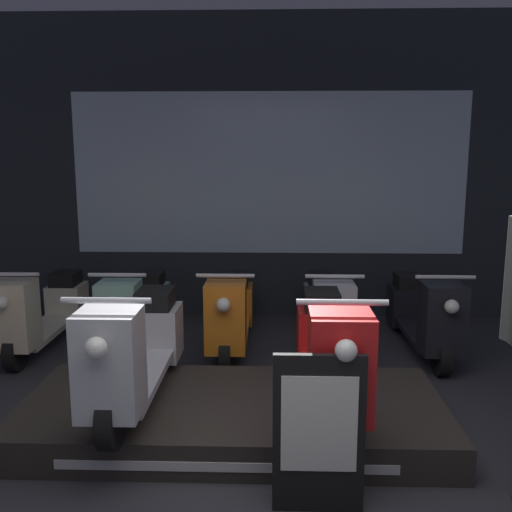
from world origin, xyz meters
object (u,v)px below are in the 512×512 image
at_px(scooter_display_left, 137,350).
at_px(price_sign_board, 319,433).
at_px(scooter_backrow_3, 327,314).
at_px(scooter_backrow_2, 231,313).
at_px(scooter_backrow_1, 137,312).
at_px(scooter_backrow_4, 423,314).
at_px(scooter_display_right, 329,352).
at_px(scooter_backrow_0, 44,311).

xyz_separation_m(scooter_display_left, price_sign_board, (1.09, -0.80, -0.13)).
bearing_deg(scooter_backrow_3, scooter_backrow_2, 180.00).
bearing_deg(scooter_backrow_2, price_sign_board, -75.80).
bearing_deg(scooter_backrow_1, scooter_display_left, -76.33).
bearing_deg(scooter_backrow_2, scooter_backrow_4, 0.00).
bearing_deg(price_sign_board, scooter_backrow_3, 83.87).
bearing_deg(scooter_display_right, scooter_backrow_0, 146.86).
height_order(scooter_backrow_1, scooter_backrow_2, same).
relative_size(scooter_backrow_1, scooter_backrow_4, 1.00).
bearing_deg(scooter_display_left, scooter_backrow_3, 50.17).
xyz_separation_m(scooter_backrow_0, scooter_backrow_3, (2.61, 0.00, 0.00)).
distance_m(scooter_backrow_0, scooter_backrow_4, 3.47).
height_order(scooter_backrow_0, scooter_backrow_3, same).
height_order(scooter_backrow_3, price_sign_board, scooter_backrow_3).
distance_m(scooter_display_right, price_sign_board, 0.82).
bearing_deg(scooter_backrow_4, price_sign_board, -115.06).
distance_m(scooter_backrow_0, scooter_backrow_2, 1.74).
bearing_deg(price_sign_board, scooter_backrow_1, 121.52).
xyz_separation_m(scooter_display_left, scooter_display_right, (1.21, 0.00, 0.00)).
relative_size(scooter_display_left, scooter_backrow_1, 1.00).
relative_size(scooter_display_right, scooter_backrow_4, 1.00).
distance_m(scooter_backrow_2, scooter_backrow_3, 0.87).
height_order(scooter_display_left, scooter_backrow_1, scooter_display_left).
bearing_deg(scooter_backrow_2, scooter_backrow_1, 180.00).
distance_m(scooter_display_left, scooter_backrow_1, 1.67).
xyz_separation_m(scooter_display_left, scooter_backrow_0, (-1.26, 1.61, -0.22)).
height_order(scooter_backrow_2, price_sign_board, scooter_backrow_2).
distance_m(scooter_display_left, scooter_backrow_2, 1.70).
height_order(scooter_backrow_1, scooter_backrow_3, same).
height_order(scooter_backrow_0, scooter_backrow_2, same).
height_order(scooter_backrow_2, scooter_backrow_4, same).
distance_m(scooter_backrow_2, scooter_backrow_4, 1.74).
relative_size(scooter_backrow_0, scooter_backrow_1, 1.00).
relative_size(scooter_display_left, scooter_backrow_4, 1.00).
bearing_deg(scooter_display_left, scooter_backrow_4, 36.08).
bearing_deg(price_sign_board, scooter_backrow_0, 134.24).
distance_m(scooter_backrow_0, scooter_backrow_3, 2.61).
height_order(scooter_display_left, scooter_backrow_4, scooter_display_left).
bearing_deg(scooter_backrow_0, scooter_backrow_4, 0.00).
height_order(scooter_display_right, scooter_backrow_1, scooter_display_right).
relative_size(scooter_display_left, scooter_display_right, 1.00).
relative_size(scooter_display_right, price_sign_board, 1.99).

